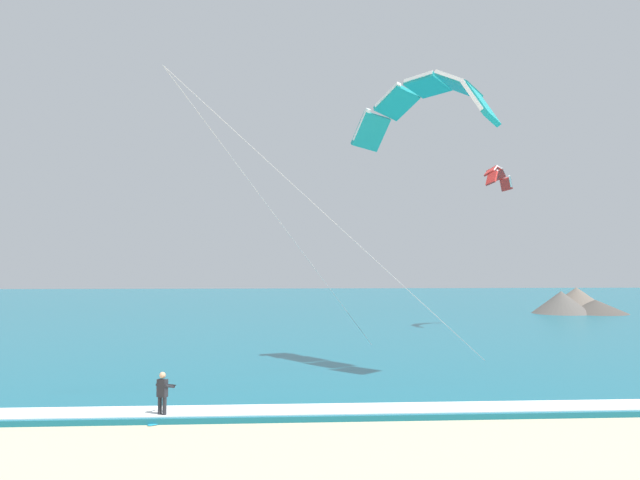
{
  "coord_description": "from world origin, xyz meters",
  "views": [
    {
      "loc": [
        3.5,
        -10.12,
        5.33
      ],
      "look_at": [
        5.06,
        15.0,
        6.4
      ],
      "focal_mm": 34.53,
      "sensor_mm": 36.0,
      "label": 1
    }
  ],
  "objects_px": {
    "surfboard": "(162,421)",
    "kite_primary": "(423,102)",
    "kitesurfer": "(163,394)",
    "kite_distant": "(497,175)"
  },
  "relations": [
    {
      "from": "surfboard",
      "to": "kite_primary",
      "type": "relative_size",
      "value": 0.1
    },
    {
      "from": "surfboard",
      "to": "kitesurfer",
      "type": "xyz_separation_m",
      "value": [
        0.01,
        0.02,
        0.91
      ]
    },
    {
      "from": "kite_distant",
      "to": "kite_primary",
      "type": "bearing_deg",
      "value": -118.32
    },
    {
      "from": "kite_primary",
      "to": "kite_distant",
      "type": "relative_size",
      "value": 3.1
    },
    {
      "from": "surfboard",
      "to": "kite_distant",
      "type": "distance_m",
      "value": 37.66
    },
    {
      "from": "surfboard",
      "to": "kite_primary",
      "type": "xyz_separation_m",
      "value": [
        11.01,
        7.91,
        13.35
      ]
    },
    {
      "from": "surfboard",
      "to": "kite_primary",
      "type": "bearing_deg",
      "value": 35.71
    },
    {
      "from": "kitesurfer",
      "to": "kite_primary",
      "type": "relative_size",
      "value": 0.12
    },
    {
      "from": "surfboard",
      "to": "kitesurfer",
      "type": "bearing_deg",
      "value": 61.8
    },
    {
      "from": "kitesurfer",
      "to": "kite_primary",
      "type": "distance_m",
      "value": 18.38
    }
  ]
}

